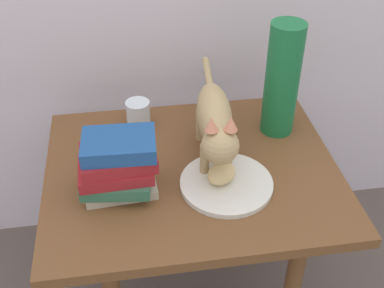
{
  "coord_description": "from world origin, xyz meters",
  "views": [
    {
      "loc": [
        -0.15,
        -0.97,
        1.4
      ],
      "look_at": [
        0.0,
        0.0,
        0.65
      ],
      "focal_mm": 45.38,
      "sensor_mm": 36.0,
      "label": 1
    }
  ],
  "objects_px": {
    "candle_jar": "(138,116)",
    "bread_roll": "(222,174)",
    "book_stack": "(118,166)",
    "green_vase": "(282,80)",
    "cat": "(215,121)",
    "side_table": "(192,190)",
    "plate": "(226,184)"
  },
  "relations": [
    {
      "from": "side_table",
      "to": "book_stack",
      "type": "height_order",
      "value": "book_stack"
    },
    {
      "from": "side_table",
      "to": "book_stack",
      "type": "bearing_deg",
      "value": -162.84
    },
    {
      "from": "side_table",
      "to": "candle_jar",
      "type": "bearing_deg",
      "value": 120.89
    },
    {
      "from": "book_stack",
      "to": "bread_roll",
      "type": "bearing_deg",
      "value": -4.58
    },
    {
      "from": "bread_roll",
      "to": "candle_jar",
      "type": "relative_size",
      "value": 0.94
    },
    {
      "from": "plate",
      "to": "candle_jar",
      "type": "bearing_deg",
      "value": 124.52
    },
    {
      "from": "plate",
      "to": "book_stack",
      "type": "bearing_deg",
      "value": 174.92
    },
    {
      "from": "candle_jar",
      "to": "bread_roll",
      "type": "bearing_deg",
      "value": -56.92
    },
    {
      "from": "side_table",
      "to": "book_stack",
      "type": "relative_size",
      "value": 4.0
    },
    {
      "from": "book_stack",
      "to": "candle_jar",
      "type": "relative_size",
      "value": 2.27
    },
    {
      "from": "plate",
      "to": "cat",
      "type": "xyz_separation_m",
      "value": [
        -0.01,
        0.1,
        0.13
      ]
    },
    {
      "from": "plate",
      "to": "bread_roll",
      "type": "bearing_deg",
      "value": 165.39
    },
    {
      "from": "plate",
      "to": "candle_jar",
      "type": "height_order",
      "value": "candle_jar"
    },
    {
      "from": "bread_roll",
      "to": "cat",
      "type": "bearing_deg",
      "value": 90.38
    },
    {
      "from": "side_table",
      "to": "book_stack",
      "type": "distance_m",
      "value": 0.25
    },
    {
      "from": "bread_roll",
      "to": "green_vase",
      "type": "xyz_separation_m",
      "value": [
        0.21,
        0.22,
        0.13
      ]
    },
    {
      "from": "green_vase",
      "to": "cat",
      "type": "bearing_deg",
      "value": -149.93
    },
    {
      "from": "book_stack",
      "to": "candle_jar",
      "type": "xyz_separation_m",
      "value": [
        0.06,
        0.27,
        -0.04
      ]
    },
    {
      "from": "bread_roll",
      "to": "cat",
      "type": "distance_m",
      "value": 0.13
    },
    {
      "from": "plate",
      "to": "bread_roll",
      "type": "relative_size",
      "value": 2.96
    },
    {
      "from": "side_table",
      "to": "candle_jar",
      "type": "distance_m",
      "value": 0.27
    },
    {
      "from": "candle_jar",
      "to": "book_stack",
      "type": "bearing_deg",
      "value": -103.32
    },
    {
      "from": "side_table",
      "to": "cat",
      "type": "bearing_deg",
      "value": 15.94
    },
    {
      "from": "side_table",
      "to": "bread_roll",
      "type": "height_order",
      "value": "bread_roll"
    },
    {
      "from": "cat",
      "to": "green_vase",
      "type": "height_order",
      "value": "green_vase"
    },
    {
      "from": "book_stack",
      "to": "candle_jar",
      "type": "bearing_deg",
      "value": 76.68
    },
    {
      "from": "cat",
      "to": "book_stack",
      "type": "xyz_separation_m",
      "value": [
        -0.25,
        -0.08,
        -0.05
      ]
    },
    {
      "from": "plate",
      "to": "book_stack",
      "type": "xyz_separation_m",
      "value": [
        -0.27,
        0.02,
        0.07
      ]
    },
    {
      "from": "book_stack",
      "to": "green_vase",
      "type": "xyz_separation_m",
      "value": [
        0.46,
        0.2,
        0.09
      ]
    },
    {
      "from": "book_stack",
      "to": "candle_jar",
      "type": "height_order",
      "value": "book_stack"
    },
    {
      "from": "side_table",
      "to": "green_vase",
      "type": "xyz_separation_m",
      "value": [
        0.27,
        0.14,
        0.24
      ]
    },
    {
      "from": "cat",
      "to": "book_stack",
      "type": "bearing_deg",
      "value": -163.14
    }
  ]
}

